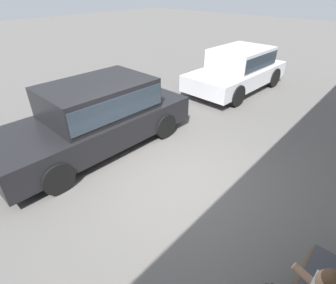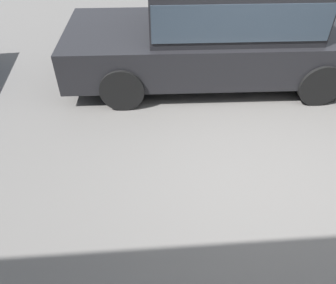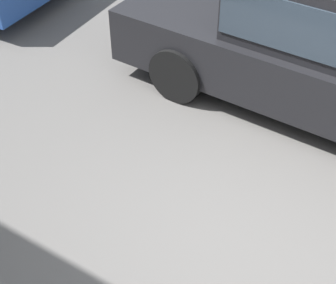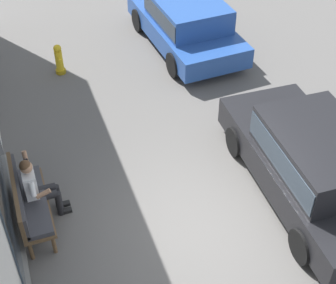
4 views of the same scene
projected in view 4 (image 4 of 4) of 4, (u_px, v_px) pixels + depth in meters
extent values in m
plane|color=#565451|center=(201.00, 225.00, 9.37)|extent=(60.00, 60.00, 0.00)
cube|color=#2D3842|center=(0.00, 169.00, 8.40)|extent=(3.40, 0.03, 2.50)
cube|color=gray|center=(17.00, 220.00, 9.24)|extent=(3.60, 0.12, 0.10)
cylinder|color=brown|center=(19.00, 186.00, 9.82)|extent=(0.07, 0.07, 0.43)
cylinder|color=brown|center=(31.00, 250.00, 8.68)|extent=(0.07, 0.07, 0.43)
cylinder|color=brown|center=(40.00, 182.00, 9.92)|extent=(0.07, 0.07, 0.43)
cylinder|color=brown|center=(54.00, 244.00, 8.78)|extent=(0.07, 0.07, 0.43)
cube|color=brown|center=(33.00, 204.00, 9.14)|extent=(1.75, 0.55, 0.06)
cube|color=#38383D|center=(33.00, 201.00, 9.09)|extent=(1.69, 0.49, 0.10)
cube|color=brown|center=(17.00, 196.00, 8.88)|extent=(1.75, 0.07, 0.55)
cube|color=#38383D|center=(20.00, 195.00, 8.90)|extent=(1.69, 0.06, 0.47)
cylinder|color=black|center=(44.00, 189.00, 9.31)|extent=(0.15, 0.42, 0.15)
cylinder|color=black|center=(58.00, 197.00, 9.54)|extent=(0.12, 0.12, 0.54)
cube|color=black|center=(64.00, 204.00, 9.72)|extent=(0.10, 0.24, 0.07)
cylinder|color=black|center=(46.00, 196.00, 9.18)|extent=(0.15, 0.42, 0.15)
cylinder|color=black|center=(59.00, 203.00, 9.41)|extent=(0.12, 0.12, 0.54)
cube|color=black|center=(65.00, 211.00, 9.59)|extent=(0.10, 0.24, 0.07)
cube|color=black|center=(33.00, 195.00, 9.20)|extent=(0.34, 0.24, 0.14)
cube|color=silver|center=(30.00, 184.00, 9.01)|extent=(0.38, 0.22, 0.56)
sphere|color=#A37556|center=(26.00, 167.00, 8.74)|extent=(0.22, 0.22, 0.22)
sphere|color=#4C331E|center=(25.00, 166.00, 8.71)|extent=(0.20, 0.20, 0.20)
cylinder|color=silver|center=(32.00, 189.00, 8.77)|extent=(0.20, 0.10, 0.28)
cylinder|color=#A37556|center=(43.00, 194.00, 8.86)|extent=(0.08, 0.27, 0.17)
cylinder|color=silver|center=(27.00, 168.00, 9.07)|extent=(0.25, 0.10, 0.22)
cylinder|color=#A37556|center=(25.00, 157.00, 9.00)|extent=(0.16, 0.08, 0.25)
cube|color=#232328|center=(26.00, 162.00, 8.85)|extent=(0.02, 0.07, 0.15)
cube|color=black|center=(308.00, 170.00, 9.70)|extent=(4.60, 1.95, 0.60)
cube|color=black|center=(320.00, 151.00, 9.15)|extent=(2.41, 1.67, 0.69)
cube|color=#28333D|center=(320.00, 151.00, 9.15)|extent=(2.36, 1.70, 0.48)
cylinder|color=black|center=(235.00, 142.00, 10.66)|extent=(0.63, 0.20, 0.63)
cylinder|color=black|center=(310.00, 126.00, 11.06)|extent=(0.63, 0.20, 0.63)
cylinder|color=black|center=(302.00, 246.00, 8.63)|extent=(0.63, 0.20, 0.63)
cube|color=#23478E|center=(185.00, 29.00, 13.92)|extent=(4.24, 2.10, 0.53)
cube|color=#23478E|center=(188.00, 11.00, 13.42)|extent=(2.24, 1.76, 0.63)
cube|color=#28333D|center=(188.00, 11.00, 13.42)|extent=(2.20, 1.79, 0.44)
cylinder|color=black|center=(138.00, 20.00, 14.67)|extent=(0.65, 0.22, 0.64)
cylinder|color=black|center=(195.00, 9.00, 15.19)|extent=(0.65, 0.22, 0.64)
cylinder|color=black|center=(174.00, 65.00, 12.88)|extent=(0.65, 0.22, 0.64)
cylinder|color=black|center=(236.00, 51.00, 13.41)|extent=(0.65, 0.22, 0.64)
cylinder|color=olive|center=(61.00, 71.00, 13.16)|extent=(0.26, 0.26, 0.10)
cylinder|color=gold|center=(59.00, 60.00, 12.95)|extent=(0.19, 0.19, 0.55)
sphere|color=gold|center=(57.00, 49.00, 12.73)|extent=(0.20, 0.20, 0.20)
cylinder|color=gold|center=(60.00, 60.00, 12.79)|extent=(0.10, 0.08, 0.08)
cylinder|color=gold|center=(58.00, 55.00, 12.99)|extent=(0.10, 0.08, 0.08)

